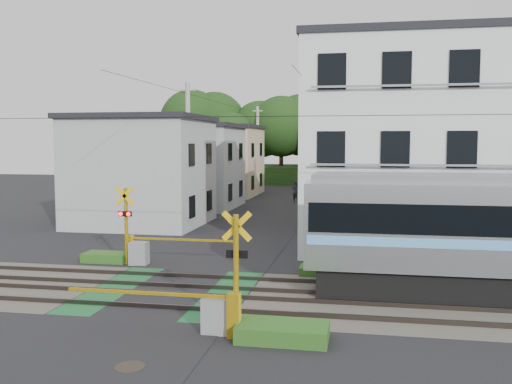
% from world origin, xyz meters
% --- Properties ---
extents(ground, '(120.00, 120.00, 0.00)m').
position_xyz_m(ground, '(0.00, 0.00, 0.00)').
color(ground, black).
extents(track_bed, '(120.00, 120.00, 0.14)m').
position_xyz_m(track_bed, '(0.00, 0.00, 0.04)').
color(track_bed, '#47423A').
rests_on(track_bed, ground).
extents(crossing_signal_near, '(4.74, 0.65, 3.09)m').
position_xyz_m(crossing_signal_near, '(2.59, -3.65, 0.71)').
color(crossing_signal_near, yellow).
rests_on(crossing_signal_near, ground).
extents(crossing_signal_far, '(4.74, 0.65, 3.09)m').
position_xyz_m(crossing_signal_far, '(-2.59, 3.65, 0.71)').
color(crossing_signal_far, yellow).
rests_on(crossing_signal_far, ground).
extents(apartment_block, '(10.20, 8.36, 9.30)m').
position_xyz_m(apartment_block, '(8.50, 9.49, 4.66)').
color(apartment_block, white).
rests_on(apartment_block, ground).
extents(houses_row, '(22.07, 31.35, 6.80)m').
position_xyz_m(houses_row, '(0.25, 25.92, 3.24)').
color(houses_row, '#A7AAAD').
rests_on(houses_row, ground).
extents(tree_hill, '(40.00, 11.38, 11.95)m').
position_xyz_m(tree_hill, '(0.00, 49.15, 5.82)').
color(tree_hill, '#1B3913').
rests_on(tree_hill, ground).
extents(catenary, '(60.00, 5.04, 7.00)m').
position_xyz_m(catenary, '(6.00, 0.03, 3.70)').
color(catenary, '#2D2D33').
rests_on(catenary, ground).
extents(utility_poles, '(7.90, 42.00, 8.00)m').
position_xyz_m(utility_poles, '(-1.05, 23.01, 4.08)').
color(utility_poles, '#A5A5A0').
rests_on(utility_poles, ground).
extents(pedestrian, '(0.67, 0.48, 1.72)m').
position_xyz_m(pedestrian, '(0.84, 27.73, 0.86)').
color(pedestrian, '#22242B').
rests_on(pedestrian, ground).
extents(manhole_cover, '(0.66, 0.66, 0.02)m').
position_xyz_m(manhole_cover, '(1.23, -6.08, 0.01)').
color(manhole_cover, '#2D261E').
rests_on(manhole_cover, ground).
extents(weed_patches, '(10.25, 8.80, 0.40)m').
position_xyz_m(weed_patches, '(1.76, -0.09, 0.18)').
color(weed_patches, '#2D5E1E').
rests_on(weed_patches, ground).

